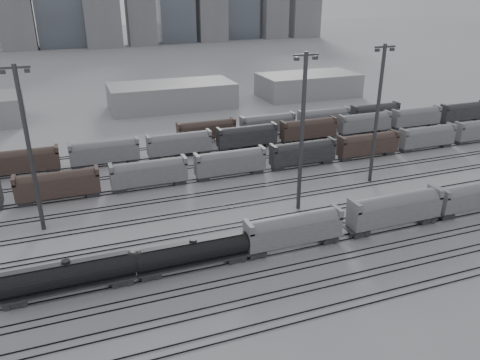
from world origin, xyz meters
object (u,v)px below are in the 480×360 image
object	(u,v)px
tank_car_a	(68,275)
tank_car_b	(194,252)
hopper_car_b	(395,208)
hopper_car_c	(474,195)
light_mast_c	(302,130)
hopper_car_a	(294,228)

from	to	relation	value
tank_car_a	tank_car_b	xyz separation A→B (m)	(16.78, 0.00, -0.16)
hopper_car_b	hopper_car_c	xyz separation A→B (m)	(16.79, 0.00, -0.38)
hopper_car_b	light_mast_c	world-z (taller)	light_mast_c
hopper_car_b	light_mast_c	size ratio (longest dim) A/B	0.60
hopper_car_c	light_mast_c	xyz separation A→B (m)	(-28.11, 12.18, 11.41)
hopper_car_a	light_mast_c	xyz separation A→B (m)	(7.10, 12.18, 11.29)
hopper_car_b	light_mast_c	xyz separation A→B (m)	(-11.32, 12.18, 11.03)
hopper_car_b	light_mast_c	distance (m)	19.95
tank_car_b	light_mast_c	size ratio (longest dim) A/B	0.65
light_mast_c	tank_car_a	bearing A→B (deg)	-162.89
tank_car_a	light_mast_c	xyz separation A→B (m)	(39.56, 12.18, 11.95)
tank_car_a	hopper_car_c	size ratio (longest dim) A/B	1.29
hopper_car_c	hopper_car_b	bearing A→B (deg)	180.00
hopper_car_a	hopper_car_b	distance (m)	18.42
tank_car_a	hopper_car_b	distance (m)	50.89
tank_car_b	light_mast_c	distance (m)	28.52
hopper_car_a	light_mast_c	size ratio (longest dim) A/B	0.56
tank_car_a	tank_car_b	bearing A→B (deg)	0.00
hopper_car_a	light_mast_c	bearing A→B (deg)	59.75
hopper_car_b	hopper_car_c	distance (m)	16.79
hopper_car_b	hopper_car_a	bearing A→B (deg)	180.00
tank_car_b	tank_car_a	bearing A→B (deg)	180.00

